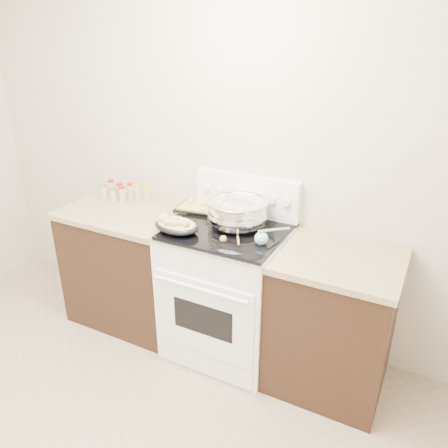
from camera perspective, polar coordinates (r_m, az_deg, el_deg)
The scene contains 9 objects.
counter_left at distance 3.47m, azimuth -11.85°, elevation -5.22°, with size 0.93×0.67×0.92m.
counter_right at distance 2.87m, azimuth 13.93°, elevation -12.20°, with size 0.73×0.67×0.92m.
kitchen_range at distance 3.05m, azimuth 0.48°, elevation -8.42°, with size 0.78×0.73×1.22m.
mixing_bowl at distance 2.83m, azimuth 1.72°, elevation 1.41°, with size 0.52×0.52×0.24m.
roasting_pan at distance 2.78m, azimuth -6.27°, elevation -0.13°, with size 0.33×0.25×0.12m.
baking_sheet at distance 3.14m, azimuth -2.17°, elevation 2.22°, with size 0.45×0.34×0.06m.
wooden_spoon at distance 2.69m, azimuth 0.62°, elevation -1.78°, with size 0.14×0.24×0.04m.
blue_ladle at distance 2.64m, azimuth 5.08°, elevation -1.78°, with size 0.14×0.27×0.10m.
spice_jars at distance 3.47m, azimuth -13.10°, elevation 4.13°, with size 0.39×0.15×0.13m.
Camera 1 is at (1.51, -0.87, 2.12)m, focal length 35.00 mm.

